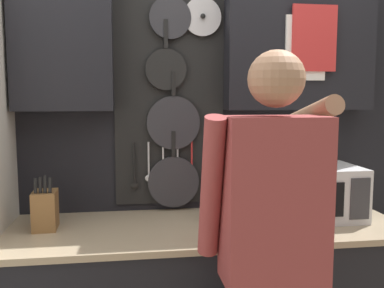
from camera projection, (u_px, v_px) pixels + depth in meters
name	position (u px, v px, depth m)	size (l,w,h in m)	color
back_wall_unit	(203.00, 113.00, 2.38)	(2.53, 0.23, 2.30)	black
microwave	(314.00, 192.00, 2.25)	(0.46, 0.36, 0.28)	silver
knife_block	(45.00, 210.00, 2.06)	(0.11, 0.15, 0.27)	brown
utensil_crock	(236.00, 205.00, 2.20)	(0.12, 0.12, 0.35)	white
person	(272.00, 234.00, 1.62)	(0.54, 0.66, 1.71)	#383842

